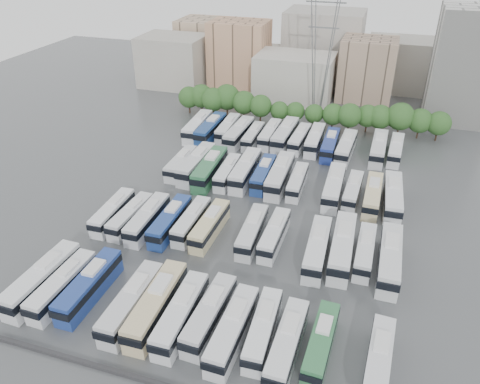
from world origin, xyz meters
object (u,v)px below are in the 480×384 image
(electricity_pylon, at_px, (323,39))
(bus_r1_s3, at_px, (170,221))
(bus_r1_s0, at_px, (113,212))
(bus_r1_s12, at_px, (365,251))
(bus_r0_s6, at_px, (181,314))
(bus_r3_s6, at_px, (285,135))
(bus_r2_s8, at_px, (297,181))
(bus_r2_s5, at_px, (245,170))
(bus_r3_s4, at_px, (253,136))
(bus_r1_s11, at_px, (342,246))
(bus_r3_s9, at_px, (330,145))
(bus_r0_s7, at_px, (210,314))
(bus_r0_s10, at_px, (287,344))
(bus_r2_s2, at_px, (196,164))
(bus_r3_s5, at_px, (270,134))
(apartment_tower, at_px, (464,66))
(bus_r3_s2, at_px, (228,128))
(bus_r1_s13, at_px, (390,259))
(bus_r0_s1, at_px, (63,285))
(bus_r2_s13, at_px, (393,197))
(bus_r2_s6, at_px, (263,174))
(bus_r1_s1, at_px, (131,216))
(bus_r2_s1, at_px, (181,163))
(bus_r3_s8, at_px, (315,140))
(bus_r2_s4, at_px, (227,172))
(bus_r3_s3, at_px, (239,133))
(bus_r1_s4, at_px, (191,221))
(bus_r2_s12, at_px, (373,195))
(bus_r0_s4, at_px, (132,302))
(bus_r1_s2, at_px, (148,219))
(bus_r3_s13, at_px, (396,149))
(bus_r2_s3, at_px, (210,169))
(bus_r3_s12, at_px, (379,148))
(bus_r2_s10, at_px, (334,187))
(bus_r3_s0, at_px, (198,126))
(bus_r0_s9, at_px, (263,329))
(bus_r1_s10, at_px, (317,248))
(bus_r0_s2, at_px, (89,285))
(bus_r3_s1, at_px, (211,129))
(bus_r0_s0, at_px, (42,279))
(bus_r2_s7, at_px, (280,175))
(bus_r3_s7, at_px, (300,138))
(bus_r3_s10, at_px, (346,147))
(bus_r1_s5, at_px, (210,225))
(bus_r0_s8, at_px, (233,329))
(bus_r0_s5, at_px, (156,304))
(bus_r1_s8, at_px, (274,234))

(electricity_pylon, bearing_deg, bus_r1_s3, -103.33)
(bus_r1_s0, distance_m, bus_r1_s12, 39.70)
(bus_r0_s6, relative_size, bus_r3_s6, 0.90)
(bus_r0_s6, height_order, bus_r2_s8, bus_r0_s6)
(bus_r2_s5, height_order, bus_r3_s4, bus_r2_s5)
(bus_r1_s11, xyz_separation_m, bus_r3_s9, (-6.80, 34.80, -0.22))
(bus_r0_s7, distance_m, bus_r0_s10, 9.93)
(bus_r2_s2, distance_m, bus_r3_s5, 20.90)
(apartment_tower, xyz_separation_m, bus_r3_s2, (-48.86, -26.90, -11.16))
(bus_r1_s13, bearing_deg, bus_r3_s9, 110.73)
(bus_r0_s1, xyz_separation_m, bus_r2_s13, (39.72, 35.54, 0.20))
(bus_r2_s5, bearing_deg, bus_r2_s6, -0.58)
(electricity_pylon, bearing_deg, bus_r1_s1, -109.42)
(bus_r1_s12, relative_size, bus_r2_s1, 0.98)
(bus_r3_s8, bearing_deg, bus_r2_s4, -124.62)
(bus_r3_s3, bearing_deg, electricity_pylon, 59.26)
(bus_r2_s13, bearing_deg, bus_r1_s4, -153.27)
(bus_r2_s12, relative_size, bus_r3_s5, 1.02)
(bus_r0_s4, bearing_deg, bus_r1_s2, 111.42)
(bus_r3_s5, bearing_deg, bus_r3_s13, 0.74)
(bus_r1_s4, height_order, bus_r2_s4, bus_r1_s4)
(bus_r2_s3, height_order, bus_r2_s5, bus_r2_s3)
(bus_r2_s8, relative_size, bus_r3_s12, 0.83)
(bus_r1_s3, height_order, bus_r1_s12, bus_r1_s3)
(bus_r3_s2, bearing_deg, bus_r2_s12, -33.28)
(bus_r2_s3, distance_m, bus_r2_s10, 23.08)
(bus_r2_s6, relative_size, bus_r3_s0, 0.87)
(bus_r0_s9, height_order, bus_r3_s2, bus_r3_s2)
(bus_r1_s13, xyz_separation_m, bus_r3_s8, (-16.83, 37.03, -0.14))
(bus_r1_s10, height_order, bus_r1_s13, bus_r1_s13)
(bus_r2_s12, bearing_deg, electricity_pylon, 112.97)
(bus_r0_s2, bearing_deg, bus_r2_s13, 43.44)
(bus_r3_s1, bearing_deg, bus_r3_s12, 2.33)
(bus_r0_s7, height_order, bus_r3_s9, bus_r3_s9)
(bus_r0_s0, height_order, bus_r3_s3, bus_r3_s3)
(bus_r1_s12, distance_m, bus_r2_s7, 24.45)
(bus_r0_s0, xyz_separation_m, bus_r3_s12, (39.38, 54.69, -0.00))
(bus_r3_s4, relative_size, bus_r3_s6, 0.80)
(bus_r3_s7, distance_m, bus_r3_s10, 10.23)
(bus_r2_s8, xyz_separation_m, bus_r3_s6, (-6.64, 18.90, 0.45))
(bus_r3_s6, bearing_deg, bus_r1_s12, -59.05)
(bus_r2_s8, relative_size, bus_r3_s3, 0.82)
(bus_r1_s12, xyz_separation_m, bus_r3_s9, (-9.97, 34.39, 0.18))
(bus_r1_s5, height_order, bus_r3_s2, bus_r3_s2)
(bus_r0_s8, relative_size, bus_r2_s8, 1.14)
(bus_r0_s0, height_order, bus_r1_s12, bus_r0_s0)
(bus_r0_s2, bearing_deg, bus_r0_s5, -3.56)
(bus_r2_s5, distance_m, bus_r3_s3, 17.40)
(bus_r1_s13, bearing_deg, bus_r0_s6, -141.80)
(bus_r0_s7, height_order, bus_r1_s8, bus_r0_s7)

